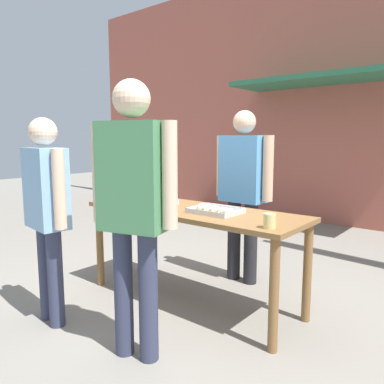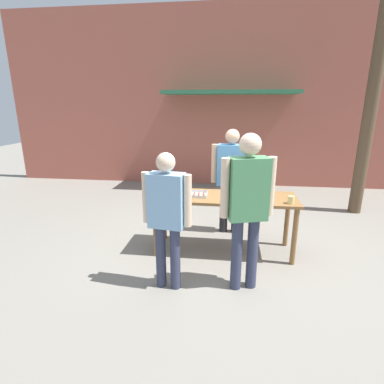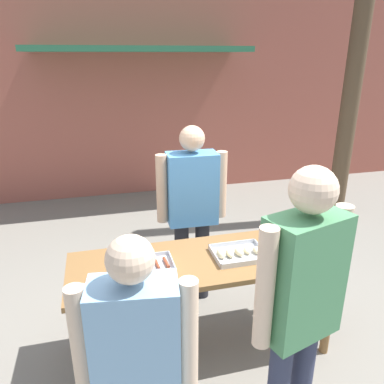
# 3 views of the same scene
# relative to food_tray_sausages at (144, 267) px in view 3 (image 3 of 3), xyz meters

# --- Properties ---
(ground_plane) EXTENTS (24.00, 24.00, 0.00)m
(ground_plane) POSITION_rel_food_tray_sausages_xyz_m (0.47, 0.02, -0.87)
(ground_plane) COLOR gray
(building_facade_back) EXTENTS (12.00, 1.11, 4.50)m
(building_facade_back) POSITION_rel_food_tray_sausages_xyz_m (0.47, 4.00, 1.38)
(building_facade_back) COLOR #A85647
(building_facade_back) RESTS_ON ground
(serving_table) EXTENTS (2.05, 0.71, 0.86)m
(serving_table) POSITION_rel_food_tray_sausages_xyz_m (0.47, 0.02, -0.13)
(serving_table) COLOR brown
(serving_table) RESTS_ON ground
(food_tray_sausages) EXTENTS (0.43, 0.28, 0.04)m
(food_tray_sausages) POSITION_rel_food_tray_sausages_xyz_m (0.00, 0.00, 0.00)
(food_tray_sausages) COLOR silver
(food_tray_sausages) RESTS_ON serving_table
(food_tray_buns) EXTENTS (0.40, 0.32, 0.07)m
(food_tray_buns) POSITION_rel_food_tray_sausages_xyz_m (0.73, -0.00, 0.01)
(food_tray_buns) COLOR silver
(food_tray_buns) RESTS_ON serving_table
(condiment_jar_mustard) EXTENTS (0.06, 0.06, 0.07)m
(condiment_jar_mustard) POSITION_rel_food_tray_sausages_xyz_m (-0.43, -0.22, 0.02)
(condiment_jar_mustard) COLOR #567A38
(condiment_jar_mustard) RESTS_ON serving_table
(condiment_jar_ketchup) EXTENTS (0.06, 0.06, 0.07)m
(condiment_jar_ketchup) POSITION_rel_food_tray_sausages_xyz_m (-0.34, -0.23, 0.02)
(condiment_jar_ketchup) COLOR gold
(condiment_jar_ketchup) RESTS_ON serving_table
(beer_cup) EXTENTS (0.09, 0.09, 0.10)m
(beer_cup) POSITION_rel_food_tray_sausages_xyz_m (1.35, -0.21, 0.04)
(beer_cup) COLOR #DBC67A
(beer_cup) RESTS_ON serving_table
(person_server_behind_table) EXTENTS (0.66, 0.27, 1.75)m
(person_server_behind_table) POSITION_rel_food_tray_sausages_xyz_m (0.56, 0.74, 0.17)
(person_server_behind_table) COLOR #232328
(person_server_behind_table) RESTS_ON ground
(person_customer_holding_hotdog) EXTENTS (0.57, 0.27, 1.63)m
(person_customer_holding_hotdog) POSITION_rel_food_tray_sausages_xyz_m (-0.16, -1.00, 0.10)
(person_customer_holding_hotdog) COLOR #333851
(person_customer_holding_hotdog) RESTS_ON ground
(person_customer_with_cup) EXTENTS (0.60, 0.34, 1.84)m
(person_customer_with_cup) POSITION_rel_food_tray_sausages_xyz_m (0.73, -0.90, 0.23)
(person_customer_with_cup) COLOR #333851
(person_customer_with_cup) RESTS_ON ground
(utility_pole) EXTENTS (1.10, 0.24, 5.14)m
(utility_pole) POSITION_rel_food_tray_sausages_xyz_m (3.10, 2.07, 1.77)
(utility_pole) COLOR brown
(utility_pole) RESTS_ON ground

